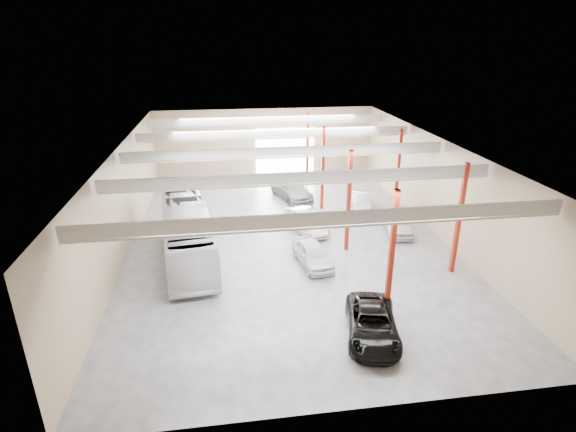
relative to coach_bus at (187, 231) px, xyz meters
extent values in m
cube|color=#4A4A4F|center=(6.88, 1.27, -1.72)|extent=(22.00, 32.00, 0.01)
cube|color=#A1A19C|center=(6.88, 1.27, 5.28)|extent=(22.00, 32.00, 0.12)
cube|color=#826B51|center=(6.88, 17.27, 1.78)|extent=(22.00, 0.12, 7.00)
cube|color=#826B51|center=(6.88, -14.73, 1.78)|extent=(22.00, 0.12, 7.00)
cube|color=#826B51|center=(-4.12, 1.27, 1.78)|extent=(0.12, 32.00, 7.00)
cube|color=#826B51|center=(17.88, 1.27, 1.78)|extent=(0.12, 32.00, 7.00)
cube|color=white|center=(8.88, 17.12, 0.78)|extent=(6.00, 0.20, 5.00)
cube|color=maroon|center=(10.68, -8.73, 1.78)|extent=(0.25, 0.25, 7.00)
cube|color=maroon|center=(10.68, -0.73, 1.78)|extent=(0.25, 0.25, 7.00)
cube|color=maroon|center=(10.68, 7.27, 1.78)|extent=(0.25, 0.25, 7.00)
cube|color=maroon|center=(10.68, 14.27, 1.78)|extent=(0.25, 0.25, 7.00)
cube|color=maroon|center=(16.38, -4.73, 1.78)|extent=(0.25, 0.25, 7.00)
cube|color=maroon|center=(16.38, 5.27, 1.78)|extent=(0.25, 0.25, 7.00)
cube|color=#B6B6B1|center=(6.88, -10.73, 4.83)|extent=(21.60, 0.15, 0.60)
cube|color=#B6B6B1|center=(6.88, -10.73, 4.43)|extent=(21.60, 0.10, 0.10)
cube|color=#B6B6B1|center=(6.88, -4.73, 4.83)|extent=(21.60, 0.15, 0.60)
cube|color=#B6B6B1|center=(6.88, -4.73, 4.43)|extent=(21.60, 0.10, 0.10)
cube|color=#B6B6B1|center=(6.88, 1.27, 4.83)|extent=(21.60, 0.15, 0.60)
cube|color=#B6B6B1|center=(6.88, 1.27, 4.43)|extent=(21.60, 0.10, 0.10)
cube|color=#B6B6B1|center=(6.88, 7.27, 4.83)|extent=(21.60, 0.15, 0.60)
cube|color=#B6B6B1|center=(6.88, 7.27, 4.43)|extent=(21.60, 0.10, 0.10)
cube|color=#B6B6B1|center=(6.88, 13.27, 4.83)|extent=(21.60, 0.15, 0.60)
cube|color=#B6B6B1|center=(6.88, 13.27, 4.43)|extent=(21.60, 0.10, 0.10)
imported|color=silver|center=(0.00, 0.00, 0.00)|extent=(4.36, 12.60, 3.44)
imported|color=black|center=(9.38, -10.32, -1.00)|extent=(3.46, 5.57, 1.44)
imported|color=silver|center=(7.94, -2.57, -0.98)|extent=(2.41, 4.56, 1.48)
imported|color=silver|center=(8.51, 2.77, -0.93)|extent=(2.85, 5.07, 1.58)
imported|color=slate|center=(8.51, 10.27, -0.91)|extent=(3.84, 6.01, 1.62)
imported|color=silver|center=(13.98, 6.80, -1.02)|extent=(2.48, 4.45, 1.39)
imported|color=silver|center=(15.18, 1.60, -0.95)|extent=(2.51, 4.75, 1.54)
camera|label=1|loc=(2.71, -27.80, 11.99)|focal=28.00mm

